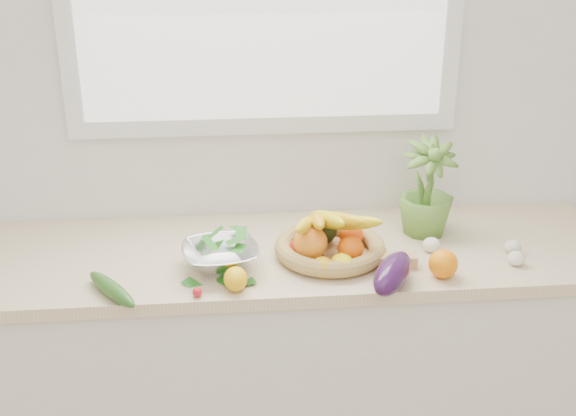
{
  "coord_description": "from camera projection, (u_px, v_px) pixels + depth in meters",
  "views": [
    {
      "loc": [
        -0.14,
        -0.11,
        1.92
      ],
      "look_at": [
        0.05,
        1.93,
        1.05
      ],
      "focal_mm": 45.0,
      "sensor_mm": 36.0,
      "label": 1
    }
  ],
  "objects": [
    {
      "name": "back_wall",
      "position": [
        264.0,
        88.0,
        2.4
      ],
      "size": [
        4.5,
        0.02,
        2.7
      ],
      "primitive_type": "cube",
      "color": "white",
      "rests_on": "ground"
    },
    {
      "name": "counter_cabinet",
      "position": [
        273.0,
        372.0,
        2.49
      ],
      "size": [
        2.2,
        0.58,
        0.86
      ],
      "primitive_type": "cube",
      "color": "silver",
      "rests_on": "ground"
    },
    {
      "name": "countertop",
      "position": [
        272.0,
        255.0,
        2.31
      ],
      "size": [
        2.24,
        0.62,
        0.04
      ],
      "primitive_type": "cube",
      "color": "beige",
      "rests_on": "counter_cabinet"
    },
    {
      "name": "orange_loose",
      "position": [
        443.0,
        264.0,
        2.12
      ],
      "size": [
        0.11,
        0.11,
        0.09
      ],
      "primitive_type": "sphere",
      "rotation": [
        0.0,
        0.0,
        0.39
      ],
      "color": "orange",
      "rests_on": "countertop"
    },
    {
      "name": "lemon_a",
      "position": [
        323.0,
        267.0,
        2.12
      ],
      "size": [
        0.09,
        0.1,
        0.06
      ],
      "primitive_type": "ellipsoid",
      "rotation": [
        0.0,
        0.0,
        0.43
      ],
      "color": "#D29D0B",
      "rests_on": "countertop"
    },
    {
      "name": "lemon_b",
      "position": [
        236.0,
        279.0,
        2.05
      ],
      "size": [
        0.07,
        0.09,
        0.07
      ],
      "primitive_type": "ellipsoid",
      "rotation": [
        0.0,
        0.0,
        0.01
      ],
      "color": "yellow",
      "rests_on": "countertop"
    },
    {
      "name": "lemon_c",
      "position": [
        343.0,
        265.0,
        2.13
      ],
      "size": [
        0.09,
        0.1,
        0.07
      ],
      "primitive_type": "ellipsoid",
      "rotation": [
        0.0,
        0.0,
        0.37
      ],
      "color": "yellow",
      "rests_on": "countertop"
    },
    {
      "name": "apple",
      "position": [
        300.0,
        249.0,
        2.22
      ],
      "size": [
        0.07,
        0.07,
        0.07
      ],
      "primitive_type": "sphere",
      "rotation": [
        0.0,
        0.0,
        0.04
      ],
      "color": "#B7240E",
      "rests_on": "countertop"
    },
    {
      "name": "ginger",
      "position": [
        397.0,
        261.0,
        2.19
      ],
      "size": [
        0.12,
        0.06,
        0.04
      ],
      "primitive_type": "cube",
      "rotation": [
        0.0,
        0.0,
        -0.08
      ],
      "color": "tan",
      "rests_on": "countertop"
    },
    {
      "name": "garlic_a",
      "position": [
        513.0,
        247.0,
        2.27
      ],
      "size": [
        0.05,
        0.05,
        0.05
      ],
      "primitive_type": "ellipsoid",
      "rotation": [
        0.0,
        0.0,
        0.0
      ],
      "color": "beige",
      "rests_on": "countertop"
    },
    {
      "name": "garlic_b",
      "position": [
        431.0,
        245.0,
        2.28
      ],
      "size": [
        0.06,
        0.06,
        0.05
      ],
      "primitive_type": "ellipsoid",
      "rotation": [
        0.0,
        0.0,
        0.12
      ],
      "color": "white",
      "rests_on": "countertop"
    },
    {
      "name": "garlic_c",
      "position": [
        516.0,
        258.0,
        2.19
      ],
      "size": [
        0.07,
        0.07,
        0.04
      ],
      "primitive_type": "ellipsoid",
      "rotation": [
        0.0,
        0.0,
        -0.35
      ],
      "color": "silver",
      "rests_on": "countertop"
    },
    {
      "name": "eggplant",
      "position": [
        393.0,
        273.0,
        2.06
      ],
      "size": [
        0.19,
        0.25,
        0.09
      ],
      "primitive_type": "ellipsoid",
      "rotation": [
        0.0,
        0.0,
        -0.53
      ],
      "color": "#2D0F3A",
      "rests_on": "countertop"
    },
    {
      "name": "cucumber",
      "position": [
        112.0,
        289.0,
        2.02
      ],
      "size": [
        0.18,
        0.23,
        0.05
      ],
      "primitive_type": "ellipsoid",
      "rotation": [
        0.0,
        0.0,
        0.61
      ],
      "color": "#2D5719",
      "rests_on": "countertop"
    },
    {
      "name": "radish",
      "position": [
        197.0,
        292.0,
        2.02
      ],
      "size": [
        0.04,
        0.04,
        0.03
      ],
      "primitive_type": "sphere",
      "rotation": [
        0.0,
        0.0,
        0.34
      ],
      "color": "red",
      "rests_on": "countertop"
    },
    {
      "name": "potted_herb",
      "position": [
        427.0,
        189.0,
        2.36
      ],
      "size": [
        0.2,
        0.2,
        0.33
      ],
      "primitive_type": "imported",
      "rotation": [
        0.0,
        0.0,
        0.09
      ],
      "color": "#568530",
      "rests_on": "countertop"
    },
    {
      "name": "fruit_basket",
      "position": [
        329.0,
        242.0,
        2.24
      ],
      "size": [
        0.43,
        0.43,
        0.18
      ],
      "color": "tan",
      "rests_on": "countertop"
    },
    {
      "name": "colander_with_spinach",
      "position": [
        220.0,
        251.0,
        2.16
      ],
      "size": [
        0.26,
        0.26,
        0.12
      ],
      "color": "white",
      "rests_on": "countertop"
    }
  ]
}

